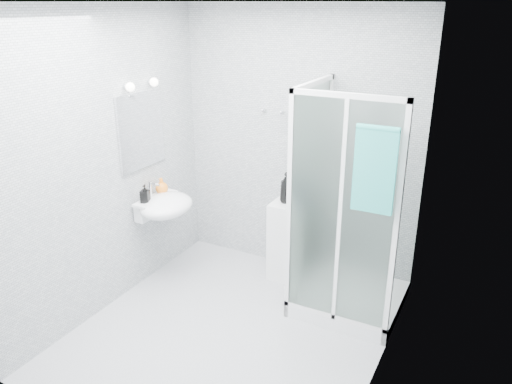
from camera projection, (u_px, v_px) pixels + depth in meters
The scene contains 12 objects.
room at pixel (228, 187), 3.74m from camera, with size 2.40×2.60×2.60m.
shower_enclosure at pixel (340, 263), 4.39m from camera, with size 0.90×0.95×2.00m.
wall_basin at pixel (164, 205), 4.72m from camera, with size 0.46×0.56×0.35m.
mirror at pixel (141, 130), 4.55m from camera, with size 0.02×0.60×0.70m, color white.
vanity_lights at pixel (142, 84), 4.38m from camera, with size 0.10×0.40×0.08m.
wall_hooks at pixel (272, 111), 4.77m from camera, with size 0.23×0.06×0.03m.
storage_cabinet at pixel (288, 241), 4.90m from camera, with size 0.33×0.36×0.80m.
hand_towel at pixel (375, 168), 3.54m from camera, with size 0.30×0.04×0.65m.
shampoo_bottle_a at pixel (286, 188), 4.74m from camera, with size 0.11×0.12×0.30m, color black.
shampoo_bottle_b at pixel (297, 193), 4.70m from camera, with size 0.10×0.10×0.23m, color #0B1647.
soap_dispenser_orange at pixel (162, 186), 4.81m from camera, with size 0.12×0.12×0.16m, color orange.
soap_dispenser_black at pixel (145, 194), 4.59m from camera, with size 0.08×0.08×0.17m, color black.
Camera 1 is at (1.81, -3.01, 2.60)m, focal length 35.00 mm.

